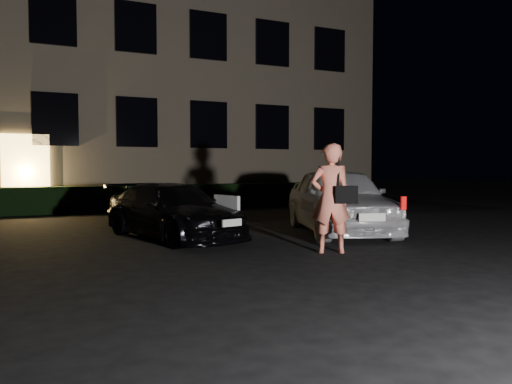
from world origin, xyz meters
name	(u,v)px	position (x,y,z in m)	size (l,w,h in m)	color
ground	(292,268)	(0.00, 0.00, 0.00)	(80.00, 80.00, 0.00)	black
building	(116,57)	(0.00, 14.99, 6.00)	(20.00, 8.11, 12.00)	#726751
hedge	(141,198)	(0.00, 10.50, 0.42)	(15.00, 0.70, 0.85)	black
sedan	(173,211)	(-0.75, 3.73, 0.57)	(2.55, 4.19, 1.14)	black
hatch	(339,200)	(2.87, 2.99, 0.75)	(3.04, 4.70, 1.49)	silver
man	(331,198)	(1.25, 0.86, 0.95)	(0.81, 0.70, 1.89)	#FF8064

